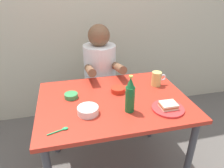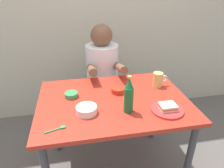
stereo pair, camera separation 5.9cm
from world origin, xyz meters
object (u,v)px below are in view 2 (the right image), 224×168
rice_bowl_white (87,109)px  person_seated (102,65)px  plate_orange (167,110)px  stool (103,100)px  beer_mug (158,80)px  dining_table (113,109)px  beer_bottle (129,96)px  sandwich (168,107)px

rice_bowl_white → person_seated: bearing=74.0°
plate_orange → rice_bowl_white: size_ratio=1.57×
stool → plate_orange: plate_orange is taller
person_seated → beer_mug: size_ratio=5.71×
dining_table → plate_orange: (0.33, -0.22, 0.10)m
person_seated → rice_bowl_white: person_seated is taller
dining_table → beer_mug: beer_mug is taller
dining_table → person_seated: (0.01, 0.62, 0.12)m
person_seated → beer_bottle: 0.80m
plate_orange → beer_mug: 0.36m
person_seated → beer_bottle: person_seated is taller
dining_table → rice_bowl_white: size_ratio=7.86×
beer_mug → rice_bowl_white: 0.67m
dining_table → rice_bowl_white: 0.28m
beer_mug → beer_bottle: beer_bottle is taller
stool → beer_bottle: 0.95m
dining_table → rice_bowl_white: rice_bowl_white is taller
sandwich → beer_bottle: 0.28m
beer_bottle → sandwich: bearing=-9.5°
plate_orange → sandwich: sandwich is taller
plate_orange → rice_bowl_white: (-0.54, 0.08, 0.02)m
stool → beer_mug: (0.39, -0.50, 0.45)m
plate_orange → beer_bottle: beer_bottle is taller
person_seated → beer_bottle: size_ratio=2.75×
plate_orange → beer_bottle: bearing=170.5°
beer_bottle → beer_mug: bearing=42.8°
plate_orange → beer_mug: (0.07, 0.35, 0.05)m
beer_bottle → plate_orange: bearing=-9.5°
stool → plate_orange: (0.32, -0.85, 0.40)m
dining_table → person_seated: person_seated is taller
dining_table → person_seated: size_ratio=1.53×
person_seated → plate_orange: (0.32, -0.84, -0.02)m
sandwich → beer_mug: (0.07, 0.35, 0.03)m
plate_orange → sandwich: bearing=90.0°
dining_table → rice_bowl_white: bearing=-145.6°
beer_bottle → stool: bearing=94.1°
stool → rice_bowl_white: rice_bowl_white is taller
stool → sandwich: bearing=-69.4°
dining_table → stool: dining_table is taller
person_seated → sandwich: (0.32, -0.84, 0.01)m
plate_orange → rice_bowl_white: bearing=172.0°
dining_table → sandwich: sandwich is taller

